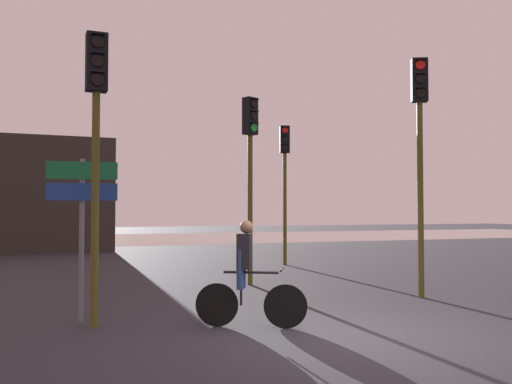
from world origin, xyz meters
The scene contains 8 objects.
ground_plane centered at (0.00, 0.00, 0.00)m, with size 120.00×120.00×0.00m, color #28282D.
water_strip centered at (0.00, 30.39, 0.00)m, with size 80.00×16.00×0.01m, color #9E937F.
traffic_light_near_left centered at (-3.34, 1.98, 3.12)m, with size 0.32×0.34×4.50m.
traffic_light_near_right centered at (3.19, 2.62, 3.39)m, with size 0.39×0.41×4.92m.
traffic_light_center centered at (0.67, 5.80, 3.13)m, with size 0.39×0.41×4.52m.
traffic_light_far_right centered at (3.59, 10.16, 3.19)m, with size 0.38×0.40×4.61m.
direction_sign_post centered at (-3.50, 2.49, 1.79)m, with size 1.09×0.18×2.60m.
cyclist centered at (-1.19, 1.13, 0.82)m, with size 1.51×0.88×1.62m.
Camera 1 is at (-4.28, -6.99, 1.75)m, focal length 40.00 mm.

